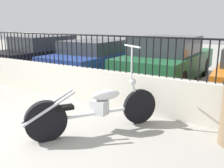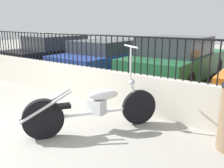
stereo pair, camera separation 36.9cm
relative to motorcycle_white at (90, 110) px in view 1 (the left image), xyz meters
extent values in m
cube|color=beige|center=(-1.40, 1.31, 0.00)|extent=(10.68, 0.18, 0.79)
cylinder|color=black|center=(-4.07, 1.31, 0.78)|extent=(0.02, 0.02, 0.76)
cylinder|color=black|center=(-3.93, 1.31, 0.78)|extent=(0.02, 0.02, 0.76)
cylinder|color=black|center=(-3.79, 1.31, 0.78)|extent=(0.02, 0.02, 0.76)
cylinder|color=black|center=(-3.64, 1.31, 0.78)|extent=(0.02, 0.02, 0.76)
cylinder|color=black|center=(-3.50, 1.31, 0.78)|extent=(0.02, 0.02, 0.76)
cylinder|color=black|center=(-3.35, 1.31, 0.78)|extent=(0.02, 0.02, 0.76)
cylinder|color=black|center=(-3.21, 1.31, 0.78)|extent=(0.02, 0.02, 0.76)
cylinder|color=black|center=(-3.06, 1.31, 0.78)|extent=(0.02, 0.02, 0.76)
cylinder|color=black|center=(-2.92, 1.31, 0.78)|extent=(0.02, 0.02, 0.76)
cylinder|color=black|center=(-2.78, 1.31, 0.78)|extent=(0.02, 0.02, 0.76)
cylinder|color=black|center=(-2.63, 1.31, 0.78)|extent=(0.02, 0.02, 0.76)
cylinder|color=black|center=(-2.49, 1.31, 0.78)|extent=(0.02, 0.02, 0.76)
cylinder|color=black|center=(-2.34, 1.31, 0.78)|extent=(0.02, 0.02, 0.76)
cylinder|color=black|center=(-2.20, 1.31, 0.78)|extent=(0.02, 0.02, 0.76)
cylinder|color=black|center=(-2.05, 1.31, 0.78)|extent=(0.02, 0.02, 0.76)
cylinder|color=black|center=(-1.91, 1.31, 0.78)|extent=(0.02, 0.02, 0.76)
cylinder|color=black|center=(-1.76, 1.31, 0.78)|extent=(0.02, 0.02, 0.76)
cylinder|color=black|center=(-1.62, 1.31, 0.78)|extent=(0.02, 0.02, 0.76)
cylinder|color=black|center=(-1.48, 1.31, 0.78)|extent=(0.02, 0.02, 0.76)
cylinder|color=black|center=(-1.33, 1.31, 0.78)|extent=(0.02, 0.02, 0.76)
cylinder|color=black|center=(-1.19, 1.31, 0.78)|extent=(0.02, 0.02, 0.76)
cylinder|color=black|center=(-1.04, 1.31, 0.78)|extent=(0.02, 0.02, 0.76)
cylinder|color=black|center=(-0.90, 1.31, 0.78)|extent=(0.02, 0.02, 0.76)
cylinder|color=black|center=(-0.75, 1.31, 0.78)|extent=(0.02, 0.02, 0.76)
cylinder|color=black|center=(-0.61, 1.31, 0.78)|extent=(0.02, 0.02, 0.76)
cylinder|color=black|center=(-0.47, 1.31, 0.78)|extent=(0.02, 0.02, 0.76)
cylinder|color=black|center=(-0.32, 1.31, 0.78)|extent=(0.02, 0.02, 0.76)
cylinder|color=black|center=(-0.18, 1.31, 0.78)|extent=(0.02, 0.02, 0.76)
cylinder|color=black|center=(-0.03, 1.31, 0.78)|extent=(0.02, 0.02, 0.76)
cylinder|color=black|center=(0.11, 1.31, 0.78)|extent=(0.02, 0.02, 0.76)
cylinder|color=black|center=(0.26, 1.31, 0.78)|extent=(0.02, 0.02, 0.76)
cylinder|color=black|center=(0.40, 1.31, 0.78)|extent=(0.02, 0.02, 0.76)
cylinder|color=black|center=(0.54, 1.31, 0.78)|extent=(0.02, 0.02, 0.76)
cylinder|color=black|center=(0.69, 1.31, 0.78)|extent=(0.02, 0.02, 0.76)
cylinder|color=black|center=(0.83, 1.31, 0.78)|extent=(0.02, 0.02, 0.76)
cylinder|color=black|center=(0.98, 1.31, 0.78)|extent=(0.02, 0.02, 0.76)
cylinder|color=black|center=(1.12, 1.31, 0.78)|extent=(0.02, 0.02, 0.76)
cylinder|color=black|center=(1.27, 1.31, 0.78)|extent=(0.02, 0.02, 0.76)
cylinder|color=black|center=(1.41, 1.31, 0.78)|extent=(0.02, 0.02, 0.76)
cylinder|color=black|center=(1.56, 1.31, 0.78)|extent=(0.02, 0.02, 0.76)
cylinder|color=black|center=(1.70, 1.31, 0.78)|extent=(0.02, 0.02, 0.76)
cylinder|color=black|center=(-1.40, 1.31, 1.14)|extent=(10.68, 0.04, 0.04)
cylinder|color=black|center=(0.53, 0.80, -0.08)|extent=(0.42, 0.57, 0.64)
cylinder|color=black|center=(-0.40, -0.60, -0.08)|extent=(0.46, 0.61, 0.65)
cylinder|color=silver|center=(0.07, 0.10, -0.08)|extent=(0.90, 1.32, 0.06)
cube|color=silver|center=(0.10, 0.14, 0.02)|extent=(0.28, 0.18, 0.24)
ellipsoid|color=silver|center=(0.16, 0.24, 0.22)|extent=(0.45, 0.54, 0.18)
cube|color=black|center=(-0.23, -0.35, 0.10)|extent=(0.29, 0.32, 0.06)
cylinder|color=silver|center=(0.48, 0.73, 0.17)|extent=(0.16, 0.21, 0.51)
sphere|color=silver|center=(0.45, 0.68, 0.40)|extent=(0.11, 0.11, 0.11)
cylinder|color=silver|center=(0.43, 0.65, 0.72)|extent=(0.03, 0.03, 0.60)
cylinder|color=silver|center=(0.43, 0.65, 1.02)|extent=(0.45, 0.31, 0.03)
cylinder|color=silver|center=(-0.31, -0.59, 0.14)|extent=(0.50, 0.72, 0.47)
cylinder|color=silver|center=(-0.43, -0.52, 0.14)|extent=(0.50, 0.72, 0.47)
cylinder|color=black|center=(-5.64, 5.26, -0.07)|extent=(0.15, 0.65, 0.64)
cylinder|color=black|center=(-4.05, 5.15, -0.07)|extent=(0.15, 0.65, 0.64)
cylinder|color=black|center=(-5.81, 2.58, -0.07)|extent=(0.15, 0.65, 0.64)
cylinder|color=black|center=(-4.22, 2.47, -0.07)|extent=(0.15, 0.65, 0.64)
cube|color=black|center=(-4.93, 3.86, 0.13)|extent=(1.99, 4.43, 0.58)
cube|color=#2D3338|center=(-4.94, 3.65, 0.66)|extent=(1.67, 2.17, 0.48)
cylinder|color=black|center=(-3.41, 5.23, -0.07)|extent=(0.11, 0.64, 0.64)
cylinder|color=black|center=(-1.70, 5.24, -0.07)|extent=(0.11, 0.64, 0.64)
cylinder|color=black|center=(-3.41, 2.63, -0.07)|extent=(0.11, 0.64, 0.64)
cylinder|color=black|center=(-1.70, 2.63, -0.07)|extent=(0.11, 0.64, 0.64)
cube|color=navy|center=(-2.56, 3.93, 0.13)|extent=(1.83, 4.21, 0.57)
cube|color=#2D3338|center=(-2.56, 3.72, 0.62)|extent=(1.64, 2.02, 0.41)
cylinder|color=black|center=(-1.07, 5.70, -0.07)|extent=(0.11, 0.64, 0.64)
cylinder|color=black|center=(0.65, 5.70, -0.07)|extent=(0.11, 0.64, 0.64)
cylinder|color=black|center=(-1.08, 3.01, -0.07)|extent=(0.11, 0.64, 0.64)
cylinder|color=black|center=(0.65, 3.01, -0.07)|extent=(0.11, 0.64, 0.64)
cube|color=#1E5933|center=(-0.21, 4.35, 0.16)|extent=(1.84, 4.34, 0.63)
cube|color=#2D3338|center=(-0.21, 4.14, 0.74)|extent=(1.65, 2.08, 0.52)
cylinder|color=black|center=(1.52, 2.52, -0.07)|extent=(0.15, 0.65, 0.64)
camera|label=1|loc=(2.38, -3.12, 1.42)|focal=40.00mm
camera|label=2|loc=(2.68, -2.91, 1.42)|focal=40.00mm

